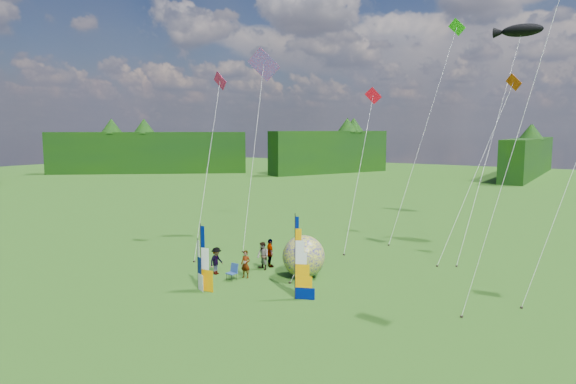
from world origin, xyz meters
The scene contains 19 objects.
ground centered at (0.00, 0.00, 0.00)m, with size 220.00×220.00×0.00m, color #2D4F20.
treeline_ring centered at (0.00, 0.00, 4.00)m, with size 210.00×210.00×8.00m, color black, non-canonical shape.
feather_banner_main centered at (0.28, 2.69, 2.22)m, with size 1.21×0.10×4.44m, color #00105C, non-canonical shape.
side_banner_left centered at (-4.87, 1.10, 1.84)m, with size 1.02×0.10×3.68m, color #E49100, non-canonical shape.
side_banner_far centered at (-5.18, 1.16, 1.42)m, with size 0.85×0.10×2.83m, color white, non-canonical shape.
bol_inflatable centered at (-1.41, 6.39, 1.29)m, with size 2.58×2.58×2.58m, color navy.
spectator_a centered at (-4.29, 4.38, 0.84)m, with size 0.61×0.40×1.68m, color #66594C.
spectator_b centered at (-4.47, 6.42, 0.90)m, with size 0.87×0.43×1.79m, color #66594C.
spectator_c centered at (-6.28, 4.01, 0.85)m, with size 1.10×0.41×1.70m, color #66594C.
spectator_d centered at (-4.43, 7.18, 0.94)m, with size 1.10×0.45×1.87m, color #66594C.
camp_chair centered at (-4.66, 3.49, 0.50)m, with size 0.58×0.58×1.01m, color navy, non-canonical shape.
kite_whale centered at (6.46, 20.02, 9.26)m, with size 4.68×15.77×18.52m, color black, non-canonical shape.
kite_rainbow_delta centered at (-9.77, 12.73, 8.31)m, with size 7.38×11.27×16.62m, color red, non-canonical shape.
kite_parafoil centered at (10.34, 6.76, 10.31)m, with size 7.36×7.69×20.62m, color red, non-canonical shape.
small_kite_red centered at (-2.57, 16.74, 6.46)m, with size 3.91×10.58×12.91m, color red, non-canonical shape.
small_kite_orange centered at (6.11, 17.22, 6.72)m, with size 4.91×10.27×13.43m, color #DF4407, non-canonical shape.
small_kite_yellow centered at (12.35, 10.80, 7.66)m, with size 6.23×9.22×15.31m, color #FFBB01, non-canonical shape.
small_kite_pink centered at (-11.26, 9.04, 7.04)m, with size 6.14×9.80×14.08m, color #EF1F5F, non-canonical shape.
small_kite_green centered at (0.71, 22.21, 9.54)m, with size 4.42×12.57×19.09m, color #2BC913, non-canonical shape.
Camera 1 is at (14.19, -19.65, 8.96)m, focal length 32.00 mm.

